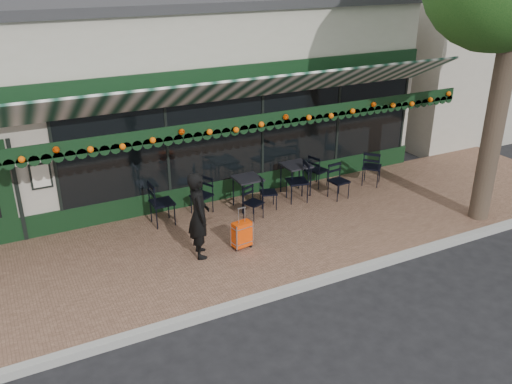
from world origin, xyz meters
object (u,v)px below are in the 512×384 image
suitcase (242,234)px  chair_a_extra (372,167)px  chair_b_front (253,203)px  woman (199,215)px  chair_a_left (297,182)px  chair_a_right (318,170)px  chair_b_left (202,196)px  chair_solo (162,203)px  chair_b_right (268,193)px  cafe_table_b (248,181)px  cafe_table_a (296,167)px  chair_a_front (339,182)px

suitcase → chair_a_extra: 4.68m
chair_b_front → woman: bearing=-170.3°
chair_a_left → chair_a_right: size_ratio=1.15×
chair_a_extra → suitcase: bearing=65.4°
chair_b_front → chair_b_left: bearing=118.6°
woman → chair_a_extra: woman is taller
chair_a_right → chair_a_extra: bearing=-129.6°
chair_a_right → chair_solo: size_ratio=0.85×
chair_a_right → chair_b_left: size_ratio=0.99×
chair_b_left → chair_b_right: (1.48, -0.46, -0.04)m
chair_a_extra → chair_b_right: (-3.06, -0.07, -0.08)m
chair_a_left → chair_solo: chair_solo is taller
woman → chair_solo: size_ratio=1.74×
suitcase → cafe_table_b: bearing=52.2°
chair_a_left → chair_b_front: 1.44m
chair_solo → cafe_table_a: bearing=-89.9°
suitcase → woman: bearing=164.0°
chair_a_right → chair_b_right: chair_a_right is taller
chair_b_right → chair_b_front: chair_b_right is taller
chair_a_extra → chair_a_front: bearing=61.7°
woman → chair_b_left: bearing=-12.1°
cafe_table_a → chair_a_left: bearing=-115.7°
suitcase → cafe_table_b: size_ratio=1.19×
cafe_table_a → chair_b_front: size_ratio=1.05×
chair_a_extra → chair_b_right: chair_a_extra is taller
chair_a_right → chair_b_front: 2.51m
suitcase → chair_a_left: chair_a_left is taller
chair_b_left → chair_solo: size_ratio=0.85×
woman → suitcase: 1.04m
chair_a_extra → chair_b_front: 3.65m
chair_solo → chair_b_front: bearing=-110.7°
chair_a_right → chair_b_right: 1.87m
cafe_table_a → chair_a_right: (0.78, 0.19, -0.29)m
suitcase → cafe_table_b: 1.99m
chair_b_right → chair_solo: 2.48m
cafe_table_b → chair_a_front: (2.21, -0.53, -0.24)m
cafe_table_b → cafe_table_a: bearing=5.9°
woman → cafe_table_b: size_ratio=2.32×
cafe_table_b → chair_a_left: size_ratio=0.77×
cafe_table_a → chair_solo: (-3.44, -0.07, -0.21)m
woman → chair_a_front: size_ratio=2.02×
cafe_table_a → cafe_table_b: 1.40m
chair_a_extra → chair_b_right: bearing=48.0°
chair_b_left → cafe_table_b: bearing=54.8°
chair_b_right → woman: bearing=136.4°
cafe_table_a → chair_b_right: size_ratio=1.02×
chair_a_extra → chair_solo: chair_solo is taller
chair_a_left → chair_a_front: (0.98, -0.33, -0.06)m
woman → chair_a_extra: (5.29, 1.38, -0.40)m
cafe_table_a → woman: bearing=-151.9°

